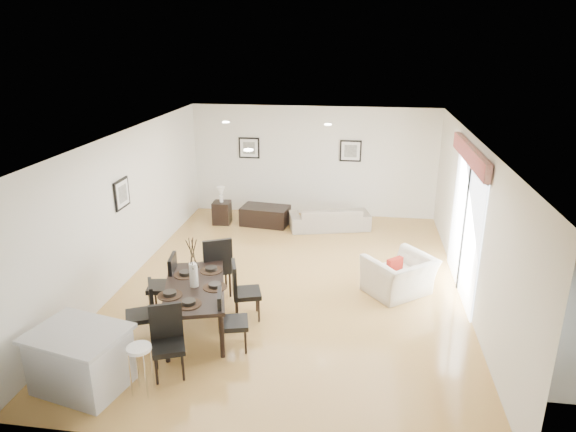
# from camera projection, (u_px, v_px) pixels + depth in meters

# --- Properties ---
(ground) EXTENTS (8.00, 8.00, 0.00)m
(ground) POSITION_uv_depth(u_px,v_px,m) (291.00, 284.00, 9.31)
(ground) COLOR #DCB25A
(ground) RESTS_ON ground
(wall_back) EXTENTS (6.00, 0.04, 2.70)m
(wall_back) POSITION_uv_depth(u_px,v_px,m) (313.00, 162.00, 12.60)
(wall_back) COLOR silver
(wall_back) RESTS_ON ground
(wall_front) EXTENTS (6.00, 0.04, 2.70)m
(wall_front) POSITION_uv_depth(u_px,v_px,m) (236.00, 343.00, 5.13)
(wall_front) COLOR silver
(wall_front) RESTS_ON ground
(wall_left) EXTENTS (0.04, 8.00, 2.70)m
(wall_left) POSITION_uv_depth(u_px,v_px,m) (127.00, 206.00, 9.27)
(wall_left) COLOR silver
(wall_left) RESTS_ON ground
(wall_right) EXTENTS (0.04, 8.00, 2.70)m
(wall_right) POSITION_uv_depth(u_px,v_px,m) (471.00, 223.00, 8.46)
(wall_right) COLOR silver
(wall_right) RESTS_ON ground
(ceiling) EXTENTS (6.00, 8.00, 0.02)m
(ceiling) POSITION_uv_depth(u_px,v_px,m) (291.00, 137.00, 8.42)
(ceiling) COLOR white
(ceiling) RESTS_ON wall_back
(sofa) EXTENTS (1.96, 1.15, 0.54)m
(sofa) POSITION_uv_depth(u_px,v_px,m) (329.00, 218.00, 11.94)
(sofa) COLOR gray
(sofa) RESTS_ON ground
(armchair) EXTENTS (1.40, 1.38, 0.69)m
(armchair) POSITION_uv_depth(u_px,v_px,m) (399.00, 275.00, 8.88)
(armchair) COLOR beige
(armchair) RESTS_ON ground
(dining_table) EXTENTS (1.32, 1.91, 0.73)m
(dining_table) POSITION_uv_depth(u_px,v_px,m) (195.00, 290.00, 7.69)
(dining_table) COLOR black
(dining_table) RESTS_ON ground
(dining_chair_wnear) EXTENTS (0.55, 0.55, 0.92)m
(dining_chair_wnear) POSITION_uv_depth(u_px,v_px,m) (145.00, 309.00, 7.45)
(dining_chair_wnear) COLOR black
(dining_chair_wnear) RESTS_ON ground
(dining_chair_wfar) EXTENTS (0.50, 0.50, 0.98)m
(dining_chair_wfar) POSITION_uv_depth(u_px,v_px,m) (167.00, 281.00, 8.23)
(dining_chair_wfar) COLOR black
(dining_chair_wfar) RESTS_ON ground
(dining_chair_enear) EXTENTS (0.50, 0.50, 0.91)m
(dining_chair_enear) POSITION_uv_depth(u_px,v_px,m) (228.00, 317.00, 7.23)
(dining_chair_enear) COLOR black
(dining_chair_enear) RESTS_ON ground
(dining_chair_efar) EXTENTS (0.54, 0.54, 0.96)m
(dining_chair_efar) POSITION_uv_depth(u_px,v_px,m) (241.00, 288.00, 8.03)
(dining_chair_efar) COLOR black
(dining_chair_efar) RESTS_ON ground
(dining_chair_head) EXTENTS (0.56, 0.56, 0.96)m
(dining_chair_head) POSITION_uv_depth(u_px,v_px,m) (167.00, 336.00, 6.72)
(dining_chair_head) COLOR black
(dining_chair_head) RESTS_ON ground
(dining_chair_foot) EXTENTS (0.65, 0.65, 1.09)m
(dining_chair_foot) POSITION_uv_depth(u_px,v_px,m) (217.00, 264.00, 8.71)
(dining_chair_foot) COLOR black
(dining_chair_foot) RESTS_ON ground
(vase) EXTENTS (0.93, 1.46, 0.77)m
(vase) POSITION_uv_depth(u_px,v_px,m) (193.00, 268.00, 7.57)
(vase) COLOR white
(vase) RESTS_ON dining_table
(coffee_table) EXTENTS (1.17, 0.79, 0.44)m
(coffee_table) POSITION_uv_depth(u_px,v_px,m) (265.00, 216.00, 12.23)
(coffee_table) COLOR black
(coffee_table) RESTS_ON ground
(side_table) EXTENTS (0.42, 0.42, 0.54)m
(side_table) POSITION_uv_depth(u_px,v_px,m) (222.00, 213.00, 12.28)
(side_table) COLOR black
(side_table) RESTS_ON ground
(table_lamp) EXTENTS (0.19, 0.19, 0.37)m
(table_lamp) POSITION_uv_depth(u_px,v_px,m) (221.00, 192.00, 12.12)
(table_lamp) COLOR white
(table_lamp) RESTS_ON side_table
(cushion) EXTENTS (0.29, 0.28, 0.31)m
(cushion) POSITION_uv_depth(u_px,v_px,m) (395.00, 267.00, 8.73)
(cushion) COLOR maroon
(cushion) RESTS_ON armchair
(kitchen_island) EXTENTS (1.32, 1.12, 0.80)m
(kitchen_island) POSITION_uv_depth(u_px,v_px,m) (81.00, 359.00, 6.46)
(kitchen_island) COLOR silver
(kitchen_island) RESTS_ON ground
(bar_stool) EXTENTS (0.30, 0.30, 0.67)m
(bar_stool) POSITION_uv_depth(u_px,v_px,m) (139.00, 353.00, 6.30)
(bar_stool) COLOR white
(bar_stool) RESTS_ON ground
(framed_print_back_left) EXTENTS (0.52, 0.04, 0.52)m
(framed_print_back_left) POSITION_uv_depth(u_px,v_px,m) (249.00, 148.00, 12.69)
(framed_print_back_left) COLOR black
(framed_print_back_left) RESTS_ON wall_back
(framed_print_back_right) EXTENTS (0.52, 0.04, 0.52)m
(framed_print_back_right) POSITION_uv_depth(u_px,v_px,m) (351.00, 151.00, 12.36)
(framed_print_back_right) COLOR black
(framed_print_back_right) RESTS_ON wall_back
(framed_print_left_wall) EXTENTS (0.04, 0.52, 0.52)m
(framed_print_left_wall) POSITION_uv_depth(u_px,v_px,m) (122.00, 194.00, 8.98)
(framed_print_left_wall) COLOR black
(framed_print_left_wall) RESTS_ON wall_left
(sliding_door) EXTENTS (0.12, 2.70, 2.57)m
(sliding_door) POSITION_uv_depth(u_px,v_px,m) (467.00, 199.00, 8.64)
(sliding_door) COLOR white
(sliding_door) RESTS_ON wall_right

